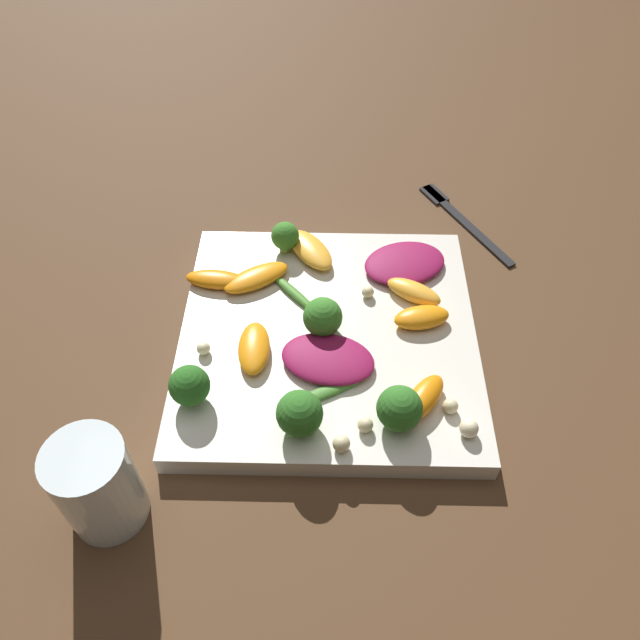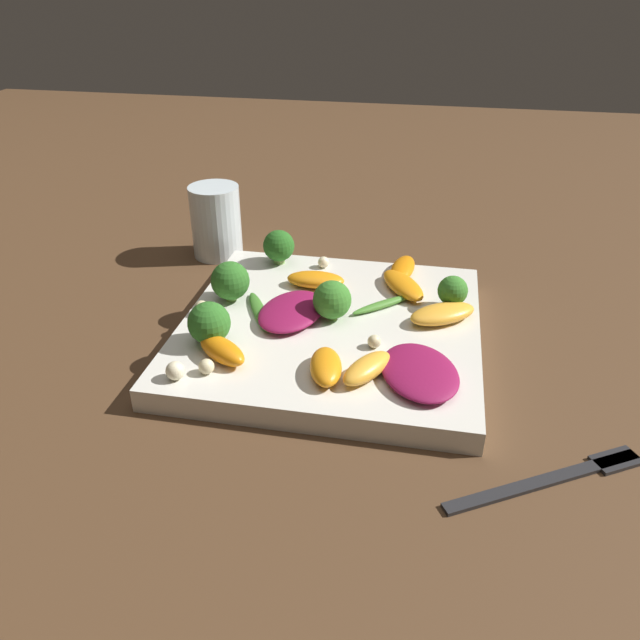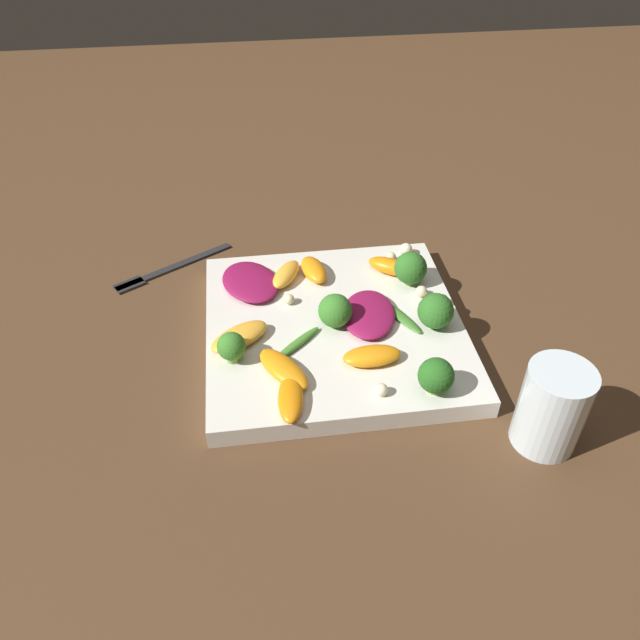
% 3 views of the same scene
% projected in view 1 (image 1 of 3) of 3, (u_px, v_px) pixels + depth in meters
% --- Properties ---
extents(ground_plane, '(2.40, 2.40, 0.00)m').
position_uv_depth(ground_plane, '(330.00, 345.00, 0.66)').
color(ground_plane, '#4C331E').
extents(plate, '(0.30, 0.30, 0.02)m').
position_uv_depth(plate, '(330.00, 338.00, 0.65)').
color(plate, silver).
rests_on(plate, ground_plane).
extents(drinking_glass, '(0.07, 0.07, 0.09)m').
position_uv_depth(drinking_glass, '(100.00, 485.00, 0.50)').
color(drinking_glass, silver).
rests_on(drinking_glass, ground_plane).
extents(fork, '(0.10, 0.16, 0.01)m').
position_uv_depth(fork, '(458.00, 214.00, 0.79)').
color(fork, '#262628').
rests_on(fork, ground_plane).
extents(radicchio_leaf_0, '(0.10, 0.08, 0.01)m').
position_uv_depth(radicchio_leaf_0, '(326.00, 359.00, 0.61)').
color(radicchio_leaf_0, maroon).
rests_on(radicchio_leaf_0, plate).
extents(radicchio_leaf_1, '(0.11, 0.09, 0.01)m').
position_uv_depth(radicchio_leaf_1, '(406.00, 263.00, 0.69)').
color(radicchio_leaf_1, maroon).
rests_on(radicchio_leaf_1, plate).
extents(orange_segment_0, '(0.05, 0.06, 0.02)m').
position_uv_depth(orange_segment_0, '(426.00, 398.00, 0.57)').
color(orange_segment_0, orange).
rests_on(orange_segment_0, plate).
extents(orange_segment_1, '(0.07, 0.08, 0.02)m').
position_uv_depth(orange_segment_1, '(312.00, 250.00, 0.71)').
color(orange_segment_1, '#FCAD33').
rests_on(orange_segment_1, plate).
extents(orange_segment_2, '(0.07, 0.05, 0.02)m').
position_uv_depth(orange_segment_2, '(416.00, 292.00, 0.66)').
color(orange_segment_2, '#FCAD33').
rests_on(orange_segment_2, plate).
extents(orange_segment_3, '(0.08, 0.07, 0.02)m').
position_uv_depth(orange_segment_3, '(258.00, 277.00, 0.68)').
color(orange_segment_3, orange).
rests_on(orange_segment_3, plate).
extents(orange_segment_4, '(0.03, 0.07, 0.02)m').
position_uv_depth(orange_segment_4, '(256.00, 348.00, 0.61)').
color(orange_segment_4, orange).
rests_on(orange_segment_4, plate).
extents(orange_segment_5, '(0.07, 0.03, 0.01)m').
position_uv_depth(orange_segment_5, '(219.00, 279.00, 0.68)').
color(orange_segment_5, orange).
rests_on(orange_segment_5, plate).
extents(orange_segment_6, '(0.06, 0.04, 0.02)m').
position_uv_depth(orange_segment_6, '(423.00, 317.00, 0.64)').
color(orange_segment_6, orange).
rests_on(orange_segment_6, plate).
extents(broccoli_floret_0, '(0.04, 0.04, 0.04)m').
position_uv_depth(broccoli_floret_0, '(325.00, 316.00, 0.62)').
color(broccoli_floret_0, '#84AD5B').
rests_on(broccoli_floret_0, plate).
extents(broccoli_floret_1, '(0.04, 0.04, 0.04)m').
position_uv_depth(broccoli_floret_1, '(192.00, 386.00, 0.57)').
color(broccoli_floret_1, '#84AD5B').
rests_on(broccoli_floret_1, plate).
extents(broccoli_floret_2, '(0.04, 0.04, 0.04)m').
position_uv_depth(broccoli_floret_2, '(302.00, 414.00, 0.55)').
color(broccoli_floret_2, '#84AD5B').
rests_on(broccoli_floret_2, plate).
extents(broccoli_floret_3, '(0.03, 0.03, 0.04)m').
position_uv_depth(broccoli_floret_3, '(287.00, 237.00, 0.70)').
color(broccoli_floret_3, '#7A9E51').
rests_on(broccoli_floret_3, plate).
extents(broccoli_floret_4, '(0.04, 0.04, 0.04)m').
position_uv_depth(broccoli_floret_4, '(402.00, 409.00, 0.55)').
color(broccoli_floret_4, '#84AD5B').
rests_on(broccoli_floret_4, plate).
extents(arugula_sprig_0, '(0.08, 0.05, 0.01)m').
position_uv_depth(arugula_sprig_0, '(329.00, 391.00, 0.59)').
color(arugula_sprig_0, '#3D7528').
rests_on(arugula_sprig_0, plate).
extents(arugula_sprig_1, '(0.06, 0.06, 0.01)m').
position_uv_depth(arugula_sprig_1, '(296.00, 293.00, 0.67)').
color(arugula_sprig_1, '#47842D').
rests_on(arugula_sprig_1, plate).
extents(macadamia_nut_0, '(0.01, 0.01, 0.01)m').
position_uv_depth(macadamia_nut_0, '(453.00, 406.00, 0.57)').
color(macadamia_nut_0, beige).
rests_on(macadamia_nut_0, plate).
extents(macadamia_nut_1, '(0.01, 0.01, 0.01)m').
position_uv_depth(macadamia_nut_1, '(367.00, 425.00, 0.56)').
color(macadamia_nut_1, beige).
rests_on(macadamia_nut_1, plate).
extents(macadamia_nut_2, '(0.02, 0.02, 0.02)m').
position_uv_depth(macadamia_nut_2, '(471.00, 428.00, 0.55)').
color(macadamia_nut_2, beige).
rests_on(macadamia_nut_2, plate).
extents(macadamia_nut_3, '(0.02, 0.02, 0.02)m').
position_uv_depth(macadamia_nut_3, '(344.00, 444.00, 0.54)').
color(macadamia_nut_3, beige).
rests_on(macadamia_nut_3, plate).
extents(macadamia_nut_4, '(0.01, 0.01, 0.01)m').
position_uv_depth(macadamia_nut_4, '(370.00, 292.00, 0.66)').
color(macadamia_nut_4, beige).
rests_on(macadamia_nut_4, plate).
extents(macadamia_nut_5, '(0.01, 0.01, 0.01)m').
position_uv_depth(macadamia_nut_5, '(205.00, 348.00, 0.61)').
color(macadamia_nut_5, beige).
rests_on(macadamia_nut_5, plate).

